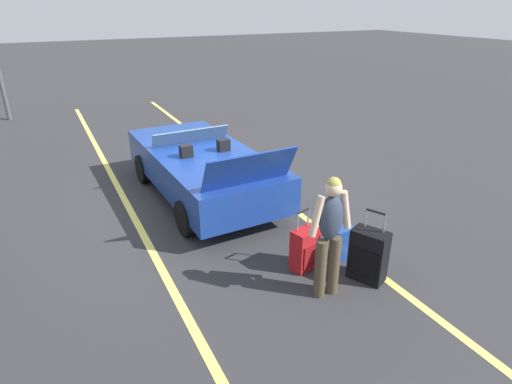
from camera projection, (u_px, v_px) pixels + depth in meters
name	position (u px, v px, depth m)	size (l,w,h in m)	color
ground_plane	(204.00, 196.00, 8.44)	(80.00, 80.00, 0.00)	#333335
lot_line_near	(261.00, 185.00, 8.96)	(18.00, 0.12, 0.01)	#EAE066
lot_line_mid	(130.00, 211.00, 7.84)	(18.00, 0.12, 0.01)	#EAE066
convertible_car	(198.00, 165.00, 8.35)	(4.25, 1.95, 1.51)	navy
suitcase_large_black	(368.00, 256.00, 5.78)	(0.55, 0.46, 1.01)	black
suitcase_medium_bright	(305.00, 249.00, 6.04)	(0.35, 0.45, 0.90)	red
suitcase_small_carryon	(343.00, 243.00, 6.30)	(0.21, 0.34, 0.50)	#1E479E
traveler_person	(330.00, 232.00, 5.25)	(0.24, 0.61, 1.65)	#4C3F2D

